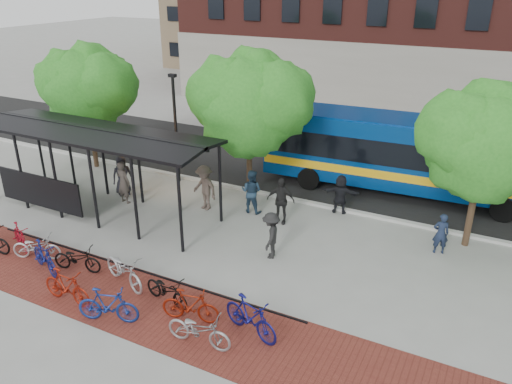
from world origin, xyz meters
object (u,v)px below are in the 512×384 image
at_px(bike_2, 36,247).
at_px(bike_6, 124,270).
at_px(lamp_post_left, 176,126).
at_px(bike_11, 250,317).
at_px(pedestrian_4, 281,200).
at_px(pedestrian_5, 340,194).
at_px(bike_4, 77,259).
at_px(bus_shelter, 93,141).
at_px(bike_3, 44,257).
at_px(bike_1, 20,237).
at_px(tree_b, 252,100).
at_px(bike_5, 67,287).
at_px(pedestrian_7, 441,233).
at_px(bus, 408,151).
at_px(bike_10, 199,330).
at_px(pedestrian_2, 251,191).
at_px(bike_9, 190,306).
at_px(pedestrian_3, 205,188).
at_px(bike_7, 108,305).
at_px(pedestrian_9, 271,235).
at_px(pedestrian_0, 122,175).
at_px(bike_8, 167,290).
at_px(tree_c, 488,140).
at_px(tree_a, 88,85).
at_px(pedestrian_1, 123,182).

xyz_separation_m(bike_2, bike_6, (3.80, 0.15, 0.09)).
height_order(lamp_post_left, bike_11, lamp_post_left).
height_order(pedestrian_4, pedestrian_5, pedestrian_4).
relative_size(bike_2, bike_4, 1.01).
relative_size(bus_shelter, bike_3, 5.92).
bearing_deg(pedestrian_4, bus_shelter, -173.90).
relative_size(bike_1, pedestrian_5, 0.99).
bearing_deg(pedestrian_4, tree_b, 132.49).
bearing_deg(pedestrian_4, bike_5, -125.77).
relative_size(bike_4, pedestrian_7, 1.13).
bearing_deg(bike_11, pedestrian_4, 34.99).
relative_size(lamp_post_left, bus, 0.40).
height_order(bike_3, bike_6, bike_6).
bearing_deg(bike_10, pedestrian_2, 14.02).
bearing_deg(pedestrian_2, bike_9, 100.12).
bearing_deg(pedestrian_3, bike_7, -63.25).
distance_m(bike_5, pedestrian_9, 6.77).
bearing_deg(pedestrian_0, bike_2, -134.12).
height_order(bus_shelter, pedestrian_4, bus_shelter).
bearing_deg(bike_8, pedestrian_9, -10.78).
bearing_deg(tree_b, pedestrian_5, 6.60).
distance_m(bike_4, bike_7, 3.22).
xyz_separation_m(bus_shelter, pedestrian_5, (9.12, 4.28, -2.17)).
bearing_deg(bike_11, bike_7, 126.37).
bearing_deg(bike_5, bike_11, -76.20).
bearing_deg(tree_c, bike_8, -134.14).
distance_m(tree_c, bus, 5.36).
height_order(bus_shelter, bike_4, bus_shelter).
height_order(tree_a, bike_10, tree_a).
xyz_separation_m(bike_11, pedestrian_9, (-1.30, 4.00, 0.27)).
height_order(tree_c, bike_3, tree_c).
xyz_separation_m(tree_c, pedestrian_1, (-13.75, -2.85, -3.11)).
height_order(pedestrian_3, pedestrian_4, pedestrian_3).
xyz_separation_m(bus, bike_8, (-4.56, -11.76, -1.52)).
distance_m(bus, bike_5, 15.04).
height_order(bus_shelter, bike_7, bus_shelter).
xyz_separation_m(tree_a, bike_6, (8.47, -7.77, -3.69)).
bearing_deg(bike_5, tree_b, -7.21).
bearing_deg(bus_shelter, tree_c, 15.06).
bearing_deg(pedestrian_3, pedestrian_9, -13.69).
bearing_deg(pedestrian_5, bike_2, 36.46).
xyz_separation_m(bike_9, pedestrian_3, (-3.66, 6.53, 0.45)).
bearing_deg(tree_c, pedestrian_7, -129.36).
bearing_deg(pedestrian_3, pedestrian_7, 19.31).
height_order(bike_1, pedestrian_4, pedestrian_4).
height_order(bus_shelter, bike_10, bus_shelter).
bearing_deg(bike_1, bike_4, -68.64).
xyz_separation_m(lamp_post_left, pedestrian_2, (4.68, -1.41, -1.82)).
xyz_separation_m(tree_b, pedestrian_7, (8.10, -1.09, -3.69)).
distance_m(bike_3, bike_9, 5.80).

